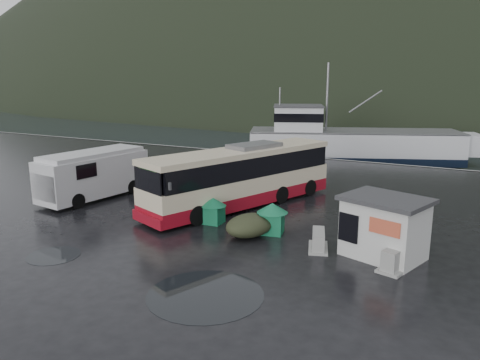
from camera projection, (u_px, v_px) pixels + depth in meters
The scene contains 14 objects.
ground at pixel (199, 222), 23.23m from camera, with size 160.00×160.00×0.00m, color black.
harbor_water at pixel (425, 102), 119.12m from camera, with size 300.00×180.00×0.02m, color black.
quay_edge at pixel (319, 158), 40.66m from camera, with size 160.00×0.60×1.50m, color #999993.
headland at pixel (474, 88), 236.80m from camera, with size 780.00×540.00×570.00m, color black.
coach_bus at pixel (241, 205), 26.19m from camera, with size 3.03×12.11×3.42m, color beige, non-canonical shape.
white_van at pixel (96, 198), 27.75m from camera, with size 2.32×6.75×2.82m, color silver, non-canonical shape.
waste_bin_left at pixel (214, 223), 23.09m from camera, with size 0.93×0.93×1.29m, color #136C43, non-canonical shape.
waste_bin_right at pixel (272, 233), 21.65m from camera, with size 1.03×1.03×1.44m, color #136C43, non-canonical shape.
dome_tent at pixel (250, 236), 21.31m from camera, with size 1.80×2.52×0.99m, color #30351F, non-canonical shape.
ticket_kiosk at pixel (382, 257), 18.85m from camera, with size 3.18×2.41×2.48m, color silver, non-canonical shape.
jersey_barrier_a at pixel (396, 269), 17.70m from camera, with size 0.88×1.76×0.88m, color #999993, non-canonical shape.
jersey_barrier_b at pixel (318, 249), 19.69m from camera, with size 0.79×1.58×0.79m, color #999993, non-canonical shape.
fishing_trawler at pixel (353, 148), 46.11m from camera, with size 23.77×5.23×9.51m, color silver, non-canonical shape.
puddles at pixel (166, 285), 16.35m from camera, with size 10.32×3.96×0.01m.
Camera 1 is at (11.74, -18.92, 7.22)m, focal length 35.00 mm.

